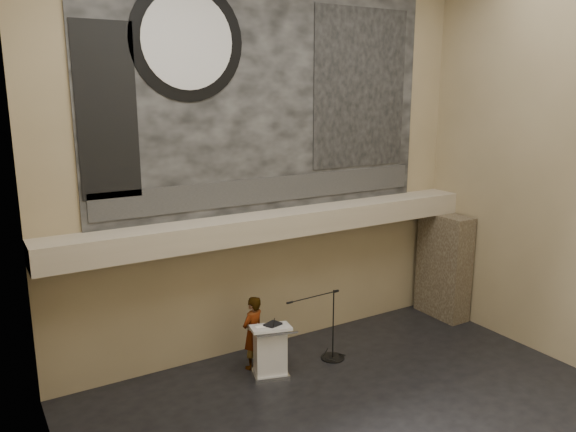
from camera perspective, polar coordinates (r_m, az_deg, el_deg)
floor at (r=10.61m, az=9.50°, el=-20.59°), size 10.00×10.00×0.00m
wall_back at (r=12.26m, az=-1.92°, el=5.51°), size 10.00×0.02×8.50m
wall_left at (r=6.89m, az=-22.67°, el=-1.34°), size 0.02×8.00×8.50m
soffit at (r=12.16m, az=-0.97°, el=-0.79°), size 10.00×0.80×0.50m
sprinkler_left at (r=11.50m, az=-7.77°, el=-3.15°), size 0.04×0.04×0.06m
sprinkler_right at (r=13.21m, az=6.31°, el=-1.01°), size 0.04×0.04×0.06m
banner at (r=12.14m, az=-1.91°, el=12.30°), size 8.00×0.05×5.00m
banner_text_strip at (r=12.29m, az=-1.75°, el=2.70°), size 7.76×0.02×0.55m
banner_clock_rim at (r=11.37m, az=-10.18°, el=17.11°), size 2.30×0.02×2.30m
banner_clock_face at (r=11.35m, az=-10.14°, el=17.12°), size 1.84×0.02×1.84m
banner_building_print at (r=13.43m, az=7.40°, el=12.68°), size 2.60×0.02×3.60m
banner_brick_print at (r=10.87m, az=-17.92°, el=10.04°), size 1.10×0.02×3.20m
stone_pier at (r=15.06m, az=15.53°, el=-4.88°), size 0.60×1.40×2.70m
lectern at (r=11.85m, az=-1.82°, el=-13.53°), size 0.93×0.77×1.14m
binder at (r=11.65m, az=-1.56°, el=-10.95°), size 0.39×0.35×0.04m
papers at (r=11.53m, az=-2.61°, el=-11.30°), size 0.22×0.29×0.00m
speaker_person at (r=12.09m, az=-3.58°, el=-11.72°), size 0.68×0.57×1.59m
mic_stand at (r=12.68m, az=4.41°, el=-13.27°), size 1.46×0.52×1.59m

